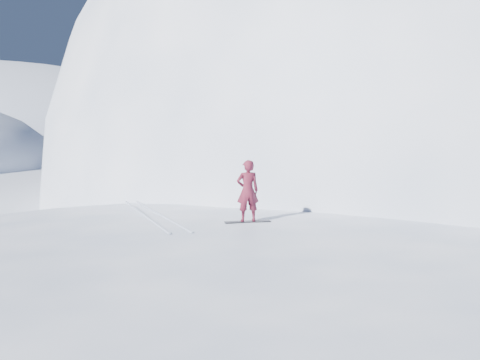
{
  "coord_description": "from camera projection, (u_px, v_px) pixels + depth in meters",
  "views": [
    {
      "loc": [
        -2.58,
        -11.38,
        5.23
      ],
      "look_at": [
        0.9,
        4.23,
        3.5
      ],
      "focal_mm": 40.0,
      "sensor_mm": 36.0,
      "label": 1
    }
  ],
  "objects": [
    {
      "name": "wind_bumps",
      "position": [
        204.0,
        321.0,
        14.1
      ],
      "size": [
        16.0,
        14.4,
        1.0
      ],
      "color": "white",
      "rests_on": "ground"
    },
    {
      "name": "board_tracks",
      "position": [
        152.0,
        214.0,
        16.43
      ],
      "size": [
        1.69,
        5.92,
        0.04
      ],
      "color": "silver",
      "rests_on": "ground"
    },
    {
      "name": "near_ridge",
      "position": [
        253.0,
        306.0,
        15.29
      ],
      "size": [
        36.0,
        28.0,
        4.8
      ],
      "primitive_type": "ellipsoid",
      "color": "white",
      "rests_on": "ground"
    },
    {
      "name": "summit_peak",
      "position": [
        441.0,
        189.0,
        42.15
      ],
      "size": [
        60.0,
        56.0,
        56.0
      ],
      "primitive_type": "ellipsoid",
      "color": "white",
      "rests_on": "ground"
    },
    {
      "name": "ground",
      "position": [
        242.0,
        353.0,
        12.16
      ],
      "size": [
        400.0,
        400.0,
        0.0
      ],
      "primitive_type": "plane",
      "color": "white",
      "rests_on": "ground"
    },
    {
      "name": "snowboarder",
      "position": [
        248.0,
        191.0,
        15.14
      ],
      "size": [
        0.65,
        0.43,
        1.75
      ],
      "primitive_type": "imported",
      "rotation": [
        0.0,
        0.0,
        3.12
      ],
      "color": "maroon",
      "rests_on": "snowboard"
    },
    {
      "name": "snowboard",
      "position": [
        248.0,
        222.0,
        15.23
      ],
      "size": [
        1.33,
        0.28,
        0.02
      ],
      "primitive_type": "cube",
      "rotation": [
        0.0,
        0.0,
        -0.02
      ],
      "color": "black",
      "rests_on": "near_ridge"
    },
    {
      "name": "peak_shoulder",
      "position": [
        326.0,
        205.0,
        33.73
      ],
      "size": [
        28.0,
        24.0,
        18.0
      ],
      "primitive_type": "ellipsoid",
      "color": "white",
      "rests_on": "ground"
    }
  ]
}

